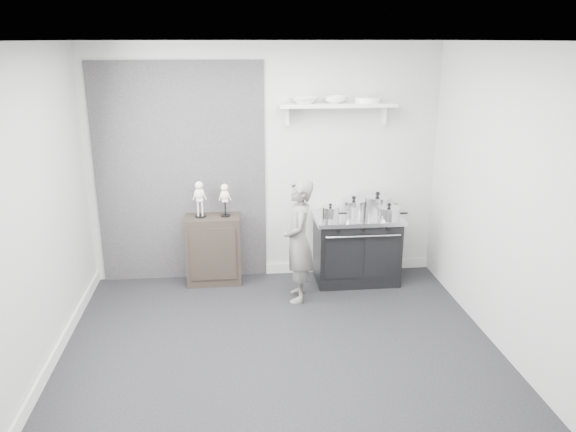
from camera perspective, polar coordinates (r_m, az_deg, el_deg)
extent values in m
plane|color=black|center=(5.26, -0.84, -13.52)|extent=(4.00, 4.00, 0.00)
cube|color=#BABAB8|center=(6.45, -2.36, 5.32)|extent=(4.00, 0.02, 2.70)
cube|color=#BABAB8|center=(3.04, 2.20, -9.12)|extent=(4.00, 0.02, 2.70)
cube|color=#BABAB8|center=(4.95, -24.62, -0.07)|extent=(0.02, 3.60, 2.70)
cube|color=#BABAB8|center=(5.27, 21.31, 1.32)|extent=(0.02, 3.60, 2.70)
cube|color=silver|center=(4.50, -1.00, 17.37)|extent=(4.00, 3.60, 0.02)
cube|color=black|center=(6.47, -10.80, 4.15)|extent=(1.90, 0.02, 2.50)
cube|color=silver|center=(6.95, 6.07, -5.01)|extent=(2.00, 0.03, 0.12)
cube|color=silver|center=(5.45, -22.66, -13.11)|extent=(0.03, 3.60, 0.12)
cube|color=silver|center=(6.31, 5.05, 11.17)|extent=(1.30, 0.26, 0.04)
cube|color=silver|center=(6.31, -0.09, 10.14)|extent=(0.03, 0.12, 0.20)
cube|color=silver|center=(6.52, 9.73, 10.13)|extent=(0.03, 0.12, 0.20)
cube|color=black|center=(6.57, 6.95, -3.47)|extent=(0.93, 0.56, 0.75)
cube|color=silver|center=(6.44, 7.08, -0.18)|extent=(0.99, 0.60, 0.05)
cube|color=black|center=(6.26, 5.52, -4.31)|extent=(0.39, 0.02, 0.48)
cube|color=black|center=(6.36, 9.48, -4.11)|extent=(0.39, 0.02, 0.48)
cylinder|color=silver|center=(6.19, 7.67, -2.06)|extent=(0.84, 0.02, 0.02)
cylinder|color=black|center=(6.12, 5.12, -1.47)|extent=(0.04, 0.03, 0.04)
cylinder|color=black|center=(6.18, 7.67, -1.37)|extent=(0.04, 0.03, 0.04)
cylinder|color=black|center=(6.25, 10.16, -1.27)|extent=(0.04, 0.03, 0.04)
cube|color=black|center=(6.52, -7.57, -3.39)|extent=(0.61, 0.36, 0.80)
imported|color=slate|center=(5.95, 1.08, -2.57)|extent=(0.36, 0.51, 1.33)
cylinder|color=silver|center=(6.24, 4.31, 0.24)|extent=(0.20, 0.20, 0.14)
cylinder|color=silver|center=(6.22, 4.33, 0.92)|extent=(0.20, 0.20, 0.01)
sphere|color=black|center=(6.21, 4.33, 1.14)|extent=(0.04, 0.04, 0.04)
cylinder|color=black|center=(6.27, 5.55, 0.28)|extent=(0.10, 0.02, 0.02)
cylinder|color=silver|center=(6.54, 6.67, 0.95)|extent=(0.27, 0.27, 0.13)
cylinder|color=silver|center=(6.52, 6.70, 1.57)|extent=(0.28, 0.28, 0.01)
sphere|color=black|center=(6.51, 6.71, 1.84)|extent=(0.05, 0.05, 0.05)
cylinder|color=black|center=(6.58, 8.17, 0.99)|extent=(0.10, 0.02, 0.02)
cylinder|color=silver|center=(6.55, 9.04, 1.12)|extent=(0.29, 0.29, 0.18)
cylinder|color=silver|center=(6.53, 9.08, 1.95)|extent=(0.30, 0.30, 0.01)
sphere|color=black|center=(6.52, 9.10, 2.24)|extent=(0.05, 0.05, 0.05)
cylinder|color=black|center=(6.61, 10.61, 1.16)|extent=(0.10, 0.02, 0.02)
cylinder|color=silver|center=(6.33, 10.19, 0.23)|extent=(0.25, 0.25, 0.13)
cylinder|color=silver|center=(6.31, 10.23, 0.86)|extent=(0.26, 0.26, 0.01)
sphere|color=black|center=(6.31, 10.24, 1.12)|extent=(0.05, 0.05, 0.05)
cylinder|color=black|center=(6.38, 11.63, 0.27)|extent=(0.10, 0.02, 0.02)
imported|color=white|center=(6.24, 1.64, 11.68)|extent=(0.29, 0.29, 0.07)
imported|color=white|center=(6.30, 4.79, 11.70)|extent=(0.24, 0.24, 0.08)
cylinder|color=white|center=(6.38, 8.07, 11.59)|extent=(0.28, 0.28, 0.06)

